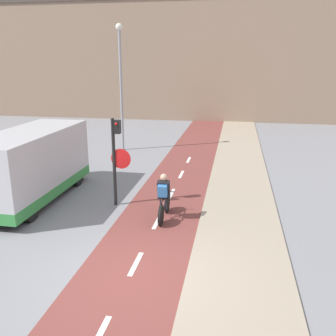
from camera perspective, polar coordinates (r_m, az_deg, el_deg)
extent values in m
plane|color=gray|center=(8.87, -5.79, -16.03)|extent=(120.00, 120.00, 0.00)
cube|color=brown|center=(8.87, -5.80, -15.98)|extent=(2.50, 60.00, 0.02)
cube|color=white|center=(7.32, -10.49, -23.91)|extent=(0.12, 1.10, 0.00)
cube|color=white|center=(9.27, -4.93, -14.33)|extent=(0.12, 1.10, 0.00)
cube|color=white|center=(11.44, -1.64, -8.15)|extent=(0.12, 1.10, 0.00)
cube|color=white|center=(13.71, 0.52, -3.96)|extent=(0.12, 1.10, 0.00)
cube|color=white|center=(16.06, 2.04, -0.97)|extent=(0.12, 1.10, 0.00)
cube|color=white|center=(18.44, 3.17, 1.24)|extent=(0.12, 1.10, 0.00)
cube|color=gray|center=(8.59, 10.89, -17.25)|extent=(2.40, 60.00, 0.05)
cube|color=#89705B|center=(32.98, 6.76, 15.77)|extent=(60.00, 5.00, 9.33)
cylinder|color=black|center=(12.44, -8.21, 0.79)|extent=(0.11, 0.11, 2.94)
cube|color=black|center=(12.14, -7.73, 6.25)|extent=(0.20, 0.20, 0.44)
sphere|color=red|center=(12.02, -7.91, 6.67)|extent=(0.09, 0.09, 0.09)
cone|color=red|center=(12.33, -7.20, 1.40)|extent=(0.67, 0.01, 0.67)
cone|color=silver|center=(12.33, -7.20, 1.40)|extent=(0.60, 0.02, 0.60)
cylinder|color=gray|center=(20.36, -7.14, 11.42)|extent=(0.14, 0.14, 6.27)
sphere|color=silver|center=(20.37, -7.47, 20.55)|extent=(0.36, 0.36, 0.36)
cylinder|color=black|center=(11.11, -1.09, -7.25)|extent=(0.07, 0.63, 0.63)
cylinder|color=black|center=(12.04, -0.13, -5.37)|extent=(0.07, 0.63, 0.63)
cylinder|color=black|center=(11.69, -0.41, -5.17)|extent=(0.04, 0.65, 0.39)
cylinder|color=black|center=(11.25, -0.86, -5.95)|extent=(0.04, 0.34, 0.41)
cylinder|color=black|center=(11.48, -0.55, -4.53)|extent=(0.04, 0.94, 0.07)
cylinder|color=black|center=(11.29, -0.89, -6.91)|extent=(0.04, 0.39, 0.05)
cylinder|color=black|center=(11.90, -0.13, -3.60)|extent=(0.46, 0.03, 0.03)
cube|color=black|center=(11.27, -0.67, -3.32)|extent=(0.36, 0.31, 0.59)
sphere|color=tan|center=(11.19, -0.63, -1.42)|extent=(0.22, 0.22, 0.22)
cylinder|color=#232328|center=(11.41, -1.19, -5.37)|extent=(0.04, 0.07, 0.39)
cylinder|color=#232328|center=(11.37, -0.20, -5.44)|extent=(0.04, 0.07, 0.39)
cube|color=#3370B2|center=(11.10, -0.84, -3.53)|extent=(0.28, 0.23, 0.39)
cube|color=#B7B7BC|center=(13.67, -20.19, 0.76)|extent=(1.96, 5.40, 2.19)
cube|color=#33843D|center=(13.93, -19.83, -2.87)|extent=(1.97, 5.41, 0.36)
cube|color=black|center=(15.89, -15.52, 4.59)|extent=(1.77, 0.04, 0.70)
cylinder|color=black|center=(15.82, -19.47, -0.92)|extent=(0.18, 0.70, 0.70)
cylinder|color=black|center=(15.04, -13.60, -1.30)|extent=(0.18, 0.70, 0.70)
cylinder|color=black|center=(12.10, -20.24, -6.10)|extent=(0.18, 0.70, 0.70)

